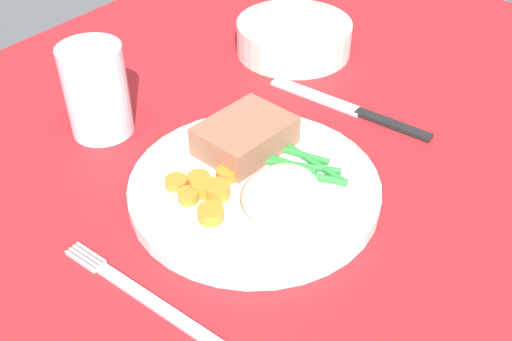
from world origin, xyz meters
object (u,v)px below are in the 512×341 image
(salad_bowl, at_px, (294,35))
(water_glass, at_px, (98,97))
(knife, at_px, (351,109))
(dinner_plate, at_px, (256,185))
(meat_portion, at_px, (245,136))
(fork, at_px, (141,294))

(salad_bowl, bearing_deg, water_glass, 166.80)
(knife, xyz_separation_m, salad_bowl, (0.08, 0.13, 0.02))
(dinner_plate, relative_size, salad_bowl, 1.58)
(meat_portion, xyz_separation_m, water_glass, (-0.05, 0.16, 0.01))
(knife, height_order, salad_bowl, salad_bowl)
(knife, bearing_deg, dinner_plate, -179.10)
(knife, height_order, water_glass, water_glass)
(knife, distance_m, salad_bowl, 0.16)
(fork, bearing_deg, knife, 2.77)
(meat_portion, xyz_separation_m, salad_bowl, (0.23, 0.09, -0.01))
(meat_portion, bearing_deg, fork, -167.99)
(fork, bearing_deg, water_glass, 57.81)
(dinner_plate, bearing_deg, fork, -179.06)
(meat_portion, height_order, salad_bowl, meat_portion)
(knife, relative_size, water_glass, 2.05)
(fork, distance_m, salad_bowl, 0.44)
(meat_portion, distance_m, fork, 0.19)
(meat_portion, bearing_deg, knife, -15.36)
(fork, bearing_deg, dinner_plate, 3.77)
(knife, xyz_separation_m, water_glass, (-0.20, 0.20, 0.04))
(dinner_plate, distance_m, salad_bowl, 0.29)
(fork, xyz_separation_m, knife, (0.33, -0.00, -0.00))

